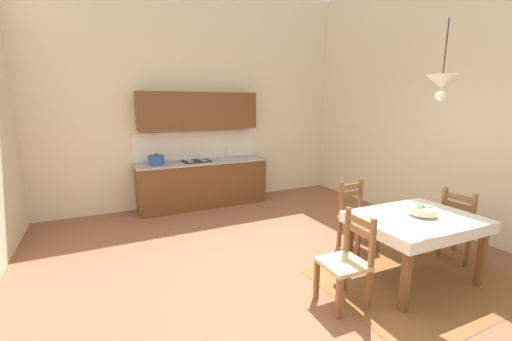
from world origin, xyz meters
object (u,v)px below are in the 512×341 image
at_px(dining_chair_tv_side, 347,262).
at_px(pendant_lamp, 442,83).
at_px(dining_chair_kitchen_side, 357,217).
at_px(dining_chair_window_side, 462,226).
at_px(fruit_bowl, 423,211).
at_px(dining_table, 415,227).
at_px(kitchen_cabinetry, 202,163).

height_order(dining_chair_tv_side, pendant_lamp, pendant_lamp).
bearing_deg(dining_chair_tv_side, pendant_lamp, -0.64).
xyz_separation_m(dining_chair_kitchen_side, dining_chair_window_side, (0.93, -0.87, 0.00)).
xyz_separation_m(dining_chair_tv_side, fruit_bowl, (1.07, 0.00, 0.37)).
height_order(dining_chair_kitchen_side, dining_chair_window_side, same).
distance_m(dining_table, fruit_bowl, 0.20).
distance_m(dining_chair_tv_side, fruit_bowl, 1.13).
distance_m(kitchen_cabinetry, pendant_lamp, 4.27).
xyz_separation_m(kitchen_cabinetry, pendant_lamp, (1.46, -3.79, 1.33)).
bearing_deg(dining_table, dining_chair_window_side, 3.74).
relative_size(kitchen_cabinetry, dining_chair_window_side, 2.70).
xyz_separation_m(kitchen_cabinetry, dining_chair_kitchen_side, (1.36, -2.82, -0.41)).
distance_m(dining_chair_kitchen_side, pendant_lamp, 2.00).
xyz_separation_m(fruit_bowl, pendant_lamp, (0.06, -0.02, 1.38)).
bearing_deg(dining_chair_tv_side, kitchen_cabinetry, 94.96).
height_order(dining_chair_kitchen_side, fruit_bowl, dining_chair_kitchen_side).
distance_m(dining_chair_window_side, fruit_bowl, 0.98).
xyz_separation_m(dining_table, dining_chair_kitchen_side, (0.04, 0.94, -0.18)).
xyz_separation_m(kitchen_cabinetry, dining_table, (1.32, -3.76, -0.23)).
xyz_separation_m(dining_chair_window_side, fruit_bowl, (-0.90, -0.08, 0.37)).
bearing_deg(fruit_bowl, dining_table, 167.91).
relative_size(dining_table, dining_chair_tv_side, 1.46).
bearing_deg(pendant_lamp, dining_chair_window_side, 6.60).
height_order(dining_table, pendant_lamp, pendant_lamp).
height_order(fruit_bowl, pendant_lamp, pendant_lamp).
bearing_deg(dining_chair_kitchen_side, kitchen_cabinetry, 115.81).
relative_size(dining_chair_tv_side, dining_chair_kitchen_side, 1.00).
bearing_deg(fruit_bowl, dining_chair_window_side, 5.12).
relative_size(kitchen_cabinetry, pendant_lamp, 3.12).
bearing_deg(dining_table, kitchen_cabinetry, 109.35).
bearing_deg(dining_chair_window_side, dining_chair_kitchen_side, 136.86).
height_order(kitchen_cabinetry, dining_chair_kitchen_side, kitchen_cabinetry).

